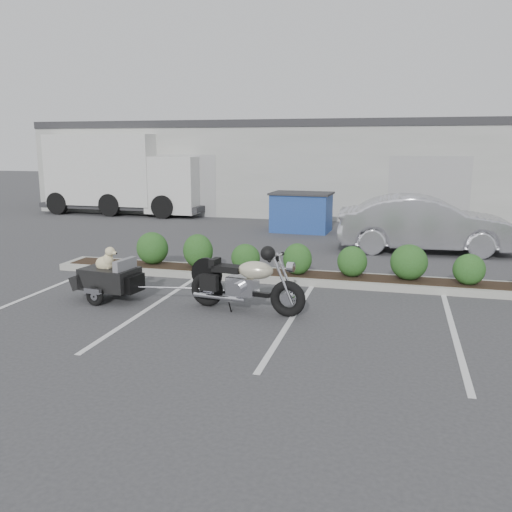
% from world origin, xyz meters
% --- Properties ---
extents(ground, '(90.00, 90.00, 0.00)m').
position_xyz_m(ground, '(0.00, 0.00, 0.00)').
color(ground, '#38383A').
rests_on(ground, ground).
extents(planter_kerb, '(12.00, 1.00, 0.15)m').
position_xyz_m(planter_kerb, '(1.00, 2.20, 0.07)').
color(planter_kerb, '#9E9E93').
rests_on(planter_kerb, ground).
extents(building, '(26.00, 10.00, 4.00)m').
position_xyz_m(building, '(0.00, 17.00, 2.00)').
color(building, '#9EA099').
rests_on(building, ground).
extents(motorcycle, '(2.28, 0.88, 1.31)m').
position_xyz_m(motorcycle, '(0.29, -0.33, 0.52)').
color(motorcycle, black).
rests_on(motorcycle, ground).
extents(pet_trailer, '(1.85, 1.05, 1.09)m').
position_xyz_m(pet_trailer, '(-2.49, -0.30, 0.46)').
color(pet_trailer, black).
rests_on(pet_trailer, ground).
extents(sedan, '(4.97, 2.03, 1.60)m').
position_xyz_m(sedan, '(3.68, 6.38, 0.80)').
color(sedan, '#B7B7BE').
rests_on(sedan, ground).
extents(dumpster, '(2.16, 1.54, 1.37)m').
position_xyz_m(dumpster, '(-0.36, 9.15, 0.70)').
color(dumpster, navy).
rests_on(dumpster, ground).
extents(delivery_truck, '(7.56, 2.79, 3.44)m').
position_xyz_m(delivery_truck, '(-8.76, 12.31, 1.65)').
color(delivery_truck, silver).
rests_on(delivery_truck, ground).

